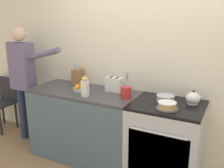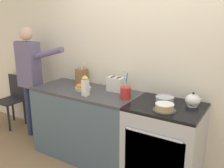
{
  "view_description": "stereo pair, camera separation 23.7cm",
  "coord_description": "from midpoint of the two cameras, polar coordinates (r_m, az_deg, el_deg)",
  "views": [
    {
      "loc": [
        0.97,
        -2.22,
        1.87
      ],
      "look_at": [
        -0.32,
        0.29,
        1.08
      ],
      "focal_mm": 40.0,
      "sensor_mm": 36.0,
      "label": 1
    },
    {
      "loc": [
        1.18,
        -2.11,
        1.87
      ],
      "look_at": [
        -0.32,
        0.29,
        1.08
      ],
      "focal_mm": 40.0,
      "sensor_mm": 36.0,
      "label": 2
    }
  ],
  "objects": [
    {
      "name": "wall_back",
      "position": [
        3.09,
        6.28,
        4.88
      ],
      "size": [
        8.0,
        0.04,
        2.6
      ],
      "color": "silver",
      "rests_on": "ground_plane"
    },
    {
      "name": "counter_cabinet",
      "position": [
        3.38,
        -8.23,
        -9.08
      ],
      "size": [
        1.4,
        0.65,
        0.93
      ],
      "color": "#4C6070",
      "rests_on": "ground_plane"
    },
    {
      "name": "stove_range",
      "position": [
        2.95,
        9.8,
        -13.1
      ],
      "size": [
        0.78,
        0.68,
        0.93
      ],
      "color": "#B7BABF",
      "rests_on": "ground_plane"
    },
    {
      "name": "layer_cake",
      "position": [
        2.61,
        9.97,
        -4.96
      ],
      "size": [
        0.23,
        0.23,
        0.07
      ],
      "color": "#4C4C51",
      "rests_on": "stove_range"
    },
    {
      "name": "tea_kettle",
      "position": [
        2.81,
        15.78,
        -3.15
      ],
      "size": [
        0.19,
        0.16,
        0.16
      ],
      "color": "white",
      "rests_on": "stove_range"
    },
    {
      "name": "mixing_bowl",
      "position": [
        2.83,
        9.77,
        -3.22
      ],
      "size": [
        0.2,
        0.2,
        0.07
      ],
      "color": "#B7BABF",
      "rests_on": "stove_range"
    },
    {
      "name": "knife_block",
      "position": [
        3.51,
        -9.74,
        1.68
      ],
      "size": [
        0.13,
        0.13,
        0.31
      ],
      "color": "olive",
      "rests_on": "counter_cabinet"
    },
    {
      "name": "utensil_crock",
      "position": [
        2.89,
        0.87,
        -1.89
      ],
      "size": [
        0.12,
        0.12,
        0.33
      ],
      "color": "red",
      "rests_on": "counter_cabinet"
    },
    {
      "name": "fruit_bowl",
      "position": [
        3.21,
        -9.16,
        -0.91
      ],
      "size": [
        0.21,
        0.21,
        0.1
      ],
      "color": "#B7BABF",
      "rests_on": "counter_cabinet"
    },
    {
      "name": "toaster",
      "position": [
        3.14,
        -1.65,
        -0.07
      ],
      "size": [
        0.22,
        0.12,
        0.18
      ],
      "color": "silver",
      "rests_on": "counter_cabinet"
    },
    {
      "name": "milk_carton",
      "position": [
        2.96,
        -8.48,
        -0.62
      ],
      "size": [
        0.07,
        0.07,
        0.25
      ],
      "color": "white",
      "rests_on": "counter_cabinet"
    },
    {
      "name": "person_baker",
      "position": [
        3.88,
        -21.32,
        1.94
      ],
      "size": [
        0.95,
        0.2,
        1.7
      ],
      "rotation": [
        0.0,
        0.0,
        0.14
      ],
      "color": "#283351",
      "rests_on": "ground_plane"
    },
    {
      "name": "dining_chair",
      "position": [
        4.58,
        -24.81,
        -3.27
      ],
      "size": [
        0.4,
        0.4,
        0.86
      ],
      "rotation": [
        0.0,
        0.0,
        0.41
      ],
      "color": "#232328",
      "rests_on": "ground_plane"
    }
  ]
}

